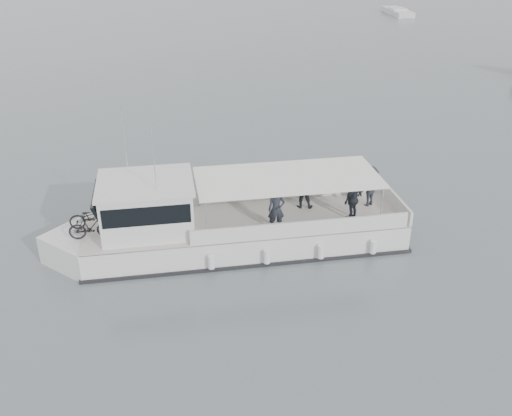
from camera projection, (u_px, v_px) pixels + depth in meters
ground at (335, 240)px, 23.93m from camera, size 1400.00×1400.00×0.00m
tour_boat at (214, 226)px, 22.93m from camera, size 14.35×7.86×6.14m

